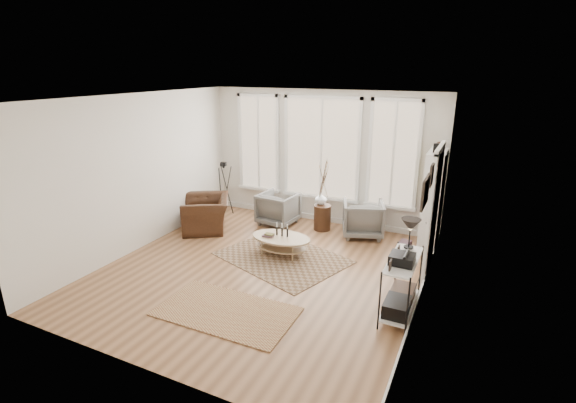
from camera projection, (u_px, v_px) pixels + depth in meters
The scene contains 17 objects.
room at pixel (263, 191), 6.76m from camera, with size 5.50×5.54×2.90m.
bay_window at pixel (321, 151), 9.02m from camera, with size 4.14×0.12×2.24m.
door at pixel (434, 210), 6.78m from camera, with size 0.09×1.06×2.22m.
bookcase at pixel (433, 200), 7.81m from camera, with size 0.31×0.85×2.06m.
low_shelf at pixel (402, 280), 5.80m from camera, with size 0.38×1.08×1.30m.
wall_art at pixel (427, 187), 5.33m from camera, with size 0.04×0.88×0.44m.
rug_main at pixel (282, 257), 7.65m from camera, with size 2.17×1.63×0.01m, color brown.
rug_runner at pixel (226, 311), 5.96m from camera, with size 1.96×1.09×0.01m, color brown.
coffee_table at pixel (281, 241), 7.71m from camera, with size 1.13×0.72×0.52m.
armchair_left at pixel (278, 208), 9.21m from camera, with size 0.77×0.79×0.72m, color slate.
armchair_right at pixel (363, 218), 8.56m from camera, with size 0.80×0.82×0.75m, color slate.
side_table at pixel (323, 197), 8.77m from camera, with size 0.36×0.36×1.52m.
vase at pixel (321, 198), 8.87m from camera, with size 0.24×0.24×0.25m, color silver.
accent_chair at pixel (206, 213), 8.91m from camera, with size 0.95×1.09×0.71m, color #371F12.
tripod_camera at pixel (225, 191), 9.76m from camera, with size 0.44×0.44×1.26m.
book_stack_near at pixel (405, 245), 7.98m from camera, with size 0.20×0.26×0.16m, color brown.
book_stack_far at pixel (400, 255), 7.60m from camera, with size 0.19×0.25×0.16m, color brown.
Camera 1 is at (3.16, -5.66, 3.35)m, focal length 26.00 mm.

